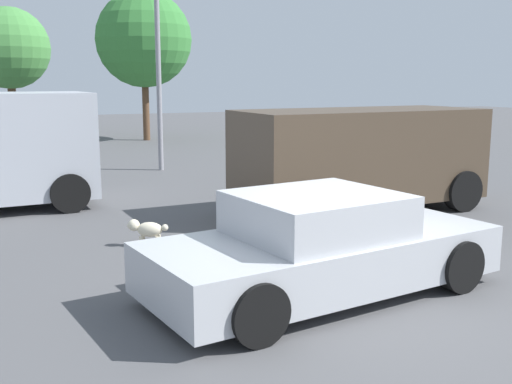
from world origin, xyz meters
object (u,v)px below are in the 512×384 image
(sedan_foreground, at_px, (321,247))
(suv_dark, at_px, (359,156))
(dog, at_px, (147,229))
(light_post_near, at_px, (157,25))

(sedan_foreground, xyz_separation_m, suv_dark, (3.00, 3.86, 0.51))
(dog, relative_size, suv_dark, 0.12)
(sedan_foreground, xyz_separation_m, dog, (-1.40, 2.94, -0.31))
(sedan_foreground, bearing_deg, suv_dark, 43.65)
(sedan_foreground, height_order, suv_dark, suv_dark)
(sedan_foreground, relative_size, light_post_near, 0.78)
(dog, height_order, light_post_near, light_post_near)
(sedan_foreground, bearing_deg, light_post_near, 76.79)
(sedan_foreground, distance_m, light_post_near, 11.31)
(suv_dark, bearing_deg, sedan_foreground, 49.53)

